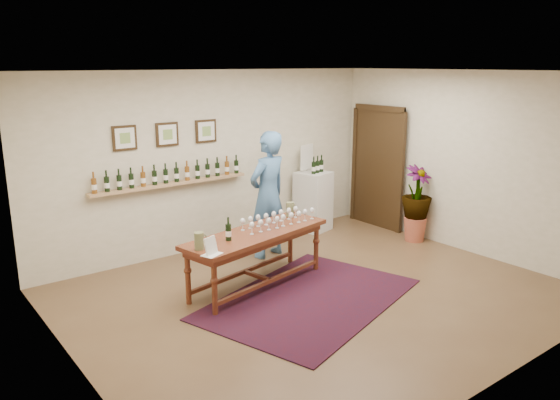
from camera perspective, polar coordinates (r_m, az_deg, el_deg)
ground at (r=7.13m, az=3.97°, el=-9.86°), size 6.00×6.00×0.00m
room_shell at (r=9.48m, az=6.26°, el=3.26°), size 6.00×6.00×6.00m
rug at (r=7.00m, az=3.12°, el=-10.26°), size 3.16×2.55×0.01m
tasting_table at (r=7.18m, az=-2.45°, el=-4.19°), size 2.22×1.08×0.76m
table_glasses at (r=7.38m, az=-0.54°, el=-2.03°), size 1.26×0.37×0.17m
table_bottles at (r=6.80m, az=-5.68°, el=-3.00°), size 0.31×0.24×0.29m
pitcher_left at (r=6.51m, az=-8.45°, el=-4.25°), size 0.14×0.14×0.21m
pitcher_right at (r=7.81m, az=1.07°, el=-0.98°), size 0.15×0.15×0.21m
menu_card at (r=6.33m, az=-7.26°, el=-4.77°), size 0.27×0.23×0.20m
display_pedestal at (r=9.65m, az=3.47°, el=-0.13°), size 0.64×0.64×1.04m
pedestal_bottles at (r=9.45m, az=3.95°, el=3.84°), size 0.35×0.17×0.33m
info_sign at (r=9.61m, az=2.82°, el=4.50°), size 0.35×0.11×0.49m
potted_plant at (r=9.28m, az=14.06°, el=-0.36°), size 0.59×0.59×1.10m
person at (r=8.21m, az=-1.26°, el=0.53°), size 0.78×0.59×1.93m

